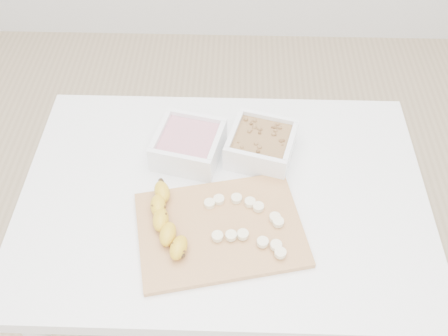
{
  "coord_description": "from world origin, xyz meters",
  "views": [
    {
      "loc": [
        0.02,
        -0.75,
        1.72
      ],
      "look_at": [
        0.0,
        0.03,
        0.81
      ],
      "focal_mm": 40.0,
      "sensor_mm": 36.0,
      "label": 1
    }
  ],
  "objects_px": {
    "bowl_granola": "(261,144)",
    "banana": "(167,221)",
    "table": "(224,215)",
    "cutting_board": "(220,229)",
    "bowl_yogurt": "(189,144)"
  },
  "relations": [
    {
      "from": "table",
      "to": "cutting_board",
      "type": "bearing_deg",
      "value": -92.37
    },
    {
      "from": "bowl_yogurt",
      "to": "bowl_granola",
      "type": "height_order",
      "value": "bowl_yogurt"
    },
    {
      "from": "table",
      "to": "banana",
      "type": "xyz_separation_m",
      "value": [
        -0.12,
        -0.11,
        0.13
      ]
    },
    {
      "from": "cutting_board",
      "to": "banana",
      "type": "xyz_separation_m",
      "value": [
        -0.12,
        0.0,
        0.03
      ]
    },
    {
      "from": "table",
      "to": "bowl_yogurt",
      "type": "bearing_deg",
      "value": 126.64
    },
    {
      "from": "bowl_yogurt",
      "to": "cutting_board",
      "type": "relative_size",
      "value": 0.52
    },
    {
      "from": "table",
      "to": "bowl_yogurt",
      "type": "relative_size",
      "value": 5.13
    },
    {
      "from": "cutting_board",
      "to": "banana",
      "type": "height_order",
      "value": "banana"
    },
    {
      "from": "bowl_granola",
      "to": "cutting_board",
      "type": "distance_m",
      "value": 0.26
    },
    {
      "from": "table",
      "to": "banana",
      "type": "distance_m",
      "value": 0.21
    },
    {
      "from": "bowl_yogurt",
      "to": "bowl_granola",
      "type": "xyz_separation_m",
      "value": [
        0.19,
        0.01,
        -0.0
      ]
    },
    {
      "from": "bowl_granola",
      "to": "banana",
      "type": "distance_m",
      "value": 0.33
    },
    {
      "from": "bowl_yogurt",
      "to": "cutting_board",
      "type": "xyz_separation_m",
      "value": [
        0.09,
        -0.24,
        -0.03
      ]
    },
    {
      "from": "cutting_board",
      "to": "bowl_yogurt",
      "type": "bearing_deg",
      "value": 110.6
    },
    {
      "from": "cutting_board",
      "to": "banana",
      "type": "distance_m",
      "value": 0.12
    }
  ]
}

